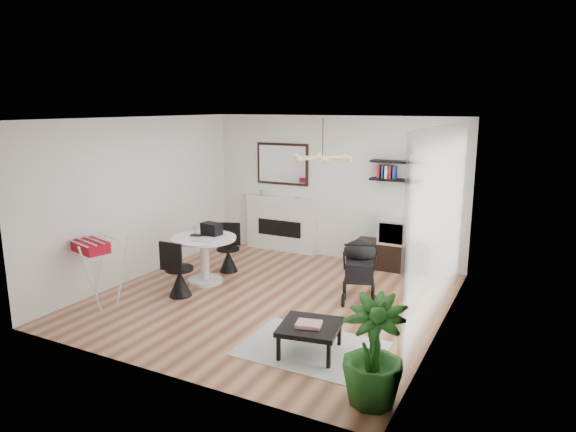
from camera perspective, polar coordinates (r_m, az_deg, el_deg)
The scene contains 25 objects.
floor at distance 7.92m, azimuth -1.95°, elevation -9.15°, with size 5.00×5.00×0.00m, color brown.
ceiling at distance 7.38m, azimuth -2.11°, elevation 10.77°, with size 5.00×5.00×0.00m, color white.
wall_back at distance 9.76m, azimuth 5.16°, elevation 3.12°, with size 5.00×5.00×0.00m, color white.
wall_left at distance 9.00m, azimuth -16.07°, elevation 1.92°, with size 5.00×5.00×0.00m, color white.
wall_right at distance 6.71m, azimuth 16.97°, elevation -1.56°, with size 5.00×5.00×0.00m, color white.
sheer_curtain at distance 6.92m, azimuth 16.46°, elevation -1.12°, with size 0.04×3.60×2.60m, color white.
fireplace at distance 10.27m, azimuth -0.77°, elevation -0.15°, with size 1.50×0.17×2.16m.
shelf_lower at distance 9.21m, azimuth 11.88°, elevation 3.94°, with size 0.90×0.25×0.04m, color black.
shelf_upper at distance 9.18m, azimuth 11.96°, elevation 5.92°, with size 0.90×0.25×0.04m, color black.
pendant_lamp at distance 7.37m, azimuth 3.86°, elevation 6.47°, with size 0.90×0.90×0.10m, color tan, non-canonical shape.
tv_console at distance 9.40m, azimuth 11.34°, elevation -4.36°, with size 1.29×0.45×0.48m, color black.
crt_tv at distance 9.27m, azimuth 11.75°, elevation -1.65°, with size 0.51×0.44×0.44m.
dining_table at distance 8.57m, azimuth -9.28°, elevation -4.04°, with size 1.06×1.06×0.77m.
laptop at distance 8.53m, azimuth -9.82°, elevation -2.21°, with size 0.32×0.20×0.03m, color black.
black_bag at distance 8.62m, azimuth -8.49°, elevation -1.42°, with size 0.33×0.20×0.20m, color black.
newspaper at distance 8.30m, azimuth -9.04°, elevation -2.64°, with size 0.37×0.31×0.01m, color silver.
drinking_glass at distance 8.81m, azimuth -10.32°, elevation -1.54°, with size 0.06×0.06×0.10m, color white.
chair_far at distance 9.15m, azimuth -6.63°, elevation -4.49°, with size 0.44×0.45×0.85m.
chair_near at distance 8.08m, azimuth -12.02°, elevation -6.83°, with size 0.43×0.44×0.90m.
drying_rack at distance 8.07m, azimuth -20.54°, elevation -5.60°, with size 0.81×0.78×1.00m.
stroller at distance 7.85m, azimuth 7.92°, elevation -6.16°, with size 0.73×0.90×0.99m.
rug at distance 6.41m, azimuth 2.63°, elevation -14.50°, with size 1.68×1.21×0.01m, color #B0B0B0.
coffee_table at distance 6.18m, azimuth 2.46°, elevation -12.30°, with size 0.79×0.79×0.35m.
magazines at distance 6.12m, azimuth 2.32°, elevation -11.92°, with size 0.29×0.23×0.04m, color #B82E3C.
potted_plant at distance 5.20m, azimuth 9.44°, elevation -14.62°, with size 0.62×0.62×1.11m, color #1C5418.
Camera 1 is at (3.61, -6.43, 2.89)m, focal length 32.00 mm.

